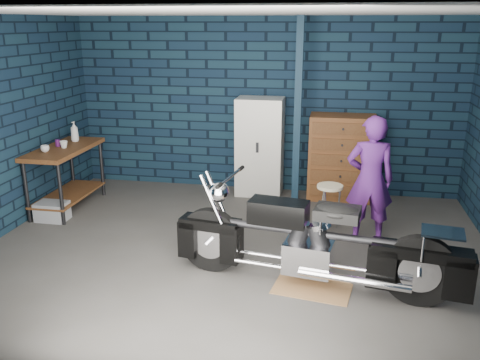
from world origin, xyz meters
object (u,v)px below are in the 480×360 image
object	(u,v)px
person	(370,180)
tool_chest	(341,158)
motorcycle	(315,237)
locker	(260,147)
shop_stool	(329,207)
storage_bin	(52,211)
workbench	(67,178)

from	to	relation	value
person	tool_chest	size ratio (longest dim) A/B	1.22
motorcycle	locker	size ratio (longest dim) A/B	1.67
shop_stool	tool_chest	bearing A→B (deg)	83.72
storage_bin	tool_chest	distance (m)	4.24
person	tool_chest	xyz separation A→B (m)	(-0.33, 1.54, -0.14)
locker	workbench	bearing A→B (deg)	-156.53
storage_bin	locker	xyz separation A→B (m)	(2.62, 1.65, 0.63)
person	storage_bin	xyz separation A→B (m)	(-4.19, -0.11, -0.66)
storage_bin	shop_stool	size ratio (longest dim) A/B	0.67
workbench	motorcycle	bearing A→B (deg)	-25.15
workbench	person	xyz separation A→B (m)	(4.21, -0.39, 0.33)
workbench	tool_chest	distance (m)	4.06
locker	tool_chest	xyz separation A→B (m)	(1.24, 0.00, -0.11)
shop_stool	workbench	bearing A→B (deg)	177.95
person	locker	distance (m)	2.20
storage_bin	tool_chest	bearing A→B (deg)	23.07
motorcycle	tool_chest	size ratio (longest dim) A/B	1.96
shop_stool	person	bearing A→B (deg)	-29.00
person	workbench	bearing A→B (deg)	-9.45
person	storage_bin	bearing A→B (deg)	-2.66
workbench	motorcycle	distance (m)	4.01
person	shop_stool	xyz separation A→B (m)	(-0.47, 0.26, -0.48)
workbench	tool_chest	xyz separation A→B (m)	(3.89, 1.15, 0.19)
motorcycle	person	distance (m)	1.45
workbench	motorcycle	xyz separation A→B (m)	(3.63, -1.70, 0.10)
locker	tool_chest	size ratio (longest dim) A/B	1.18
motorcycle	storage_bin	distance (m)	3.83
person	storage_bin	world-z (taller)	person
workbench	shop_stool	size ratio (longest dim) A/B	2.31
tool_chest	motorcycle	bearing A→B (deg)	-95.21
motorcycle	locker	xyz separation A→B (m)	(-0.98, 2.85, 0.20)
storage_bin	tool_chest	world-z (taller)	tool_chest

